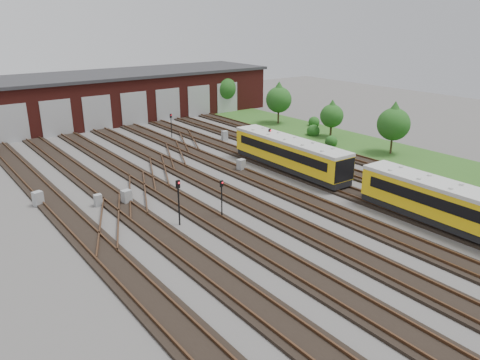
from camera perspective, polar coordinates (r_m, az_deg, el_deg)
ground at (r=35.11m, az=6.78°, el=-3.74°), size 120.00×120.00×0.00m
track_network at (r=35.36m, az=5.93°, el=-3.35°), size 30.40×70.00×0.33m
maintenance_shed at (r=67.86m, az=-17.30°, el=9.57°), size 51.00×12.50×6.35m
grass_verge at (r=54.91m, az=14.07°, el=4.33°), size 8.00×55.00×0.05m
metro_train at (r=34.16m, az=24.55°, el=-2.93°), size 2.71×45.54×2.79m
signal_mast_0 at (r=32.02m, az=-7.51°, el=-2.01°), size 0.32×0.30×3.28m
signal_mast_1 at (r=32.75m, az=-2.25°, el=-1.82°), size 0.26×0.24×2.93m
signal_mast_2 at (r=56.41m, az=-8.39°, el=6.96°), size 0.23×0.22×2.83m
signal_mast_3 at (r=45.95m, az=3.62°, el=4.76°), size 0.30×0.28×3.39m
relay_cabinet_0 at (r=38.77m, az=-23.40°, el=-2.11°), size 0.81×0.74×1.13m
relay_cabinet_1 at (r=37.17m, az=-16.92°, el=-2.38°), size 0.57×0.48×0.93m
relay_cabinet_2 at (r=36.92m, az=-13.66°, el=-2.05°), size 0.78×0.70×1.13m
relay_cabinet_3 at (r=54.90m, az=-1.89°, el=5.45°), size 0.71×0.62×1.07m
relay_cabinet_4 at (r=43.60m, az=0.13°, el=1.81°), size 0.77×0.68×1.13m
tree_0 at (r=71.63m, az=-2.00°, el=11.48°), size 3.71×3.71×6.14m
tree_1 at (r=63.22m, az=4.75°, el=10.10°), size 3.42×3.42×5.67m
tree_2 at (r=51.00m, az=18.26°, el=6.93°), size 3.37×3.37×5.58m
tree_3 at (r=56.66m, az=11.14°, el=8.00°), size 2.75×2.75×4.55m
bush_0 at (r=53.26m, az=11.07°, el=4.83°), size 1.38×1.38×1.38m
bush_1 at (r=57.64m, az=8.93°, el=6.14°), size 1.56×1.56×1.56m
bush_2 at (r=62.85m, az=9.02°, el=7.18°), size 1.47×1.47×1.47m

